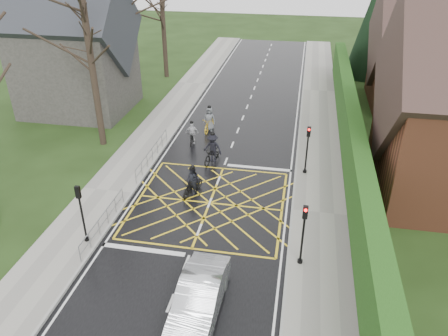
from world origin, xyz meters
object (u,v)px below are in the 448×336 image
(cyclist_back, at_px, (193,183))
(cyclist_front, at_px, (192,135))
(cyclist_rear, at_px, (192,185))
(cyclist_lead, at_px, (209,122))
(car, at_px, (199,298))
(cyclist_mid, at_px, (213,151))

(cyclist_back, distance_m, cyclist_front, 6.59)
(cyclist_rear, xyz_separation_m, cyclist_lead, (-0.90, 8.83, 0.12))
(cyclist_front, distance_m, car, 15.46)
(cyclist_lead, bearing_deg, car, -74.31)
(cyclist_front, bearing_deg, cyclist_rear, -83.20)
(cyclist_front, xyz_separation_m, cyclist_lead, (0.72, 2.42, 0.06))
(cyclist_front, relative_size, car, 0.38)
(cyclist_rear, xyz_separation_m, cyclist_front, (-1.63, 6.41, 0.07))
(cyclist_rear, distance_m, cyclist_mid, 4.09)
(cyclist_lead, height_order, car, cyclist_lead)
(cyclist_lead, distance_m, car, 17.65)
(cyclist_front, bearing_deg, cyclist_back, -82.58)
(car, bearing_deg, cyclist_front, 106.47)
(car, bearing_deg, cyclist_rear, 107.33)
(cyclist_rear, distance_m, cyclist_front, 6.61)
(cyclist_back, xyz_separation_m, cyclist_lead, (-0.97, 8.79, 0.00))
(cyclist_back, relative_size, cyclist_mid, 0.82)
(cyclist_mid, distance_m, cyclist_front, 3.06)
(car, bearing_deg, cyclist_back, 106.86)
(cyclist_rear, height_order, cyclist_back, cyclist_back)
(cyclist_back, relative_size, cyclist_front, 1.06)
(cyclist_mid, bearing_deg, cyclist_rear, -80.74)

